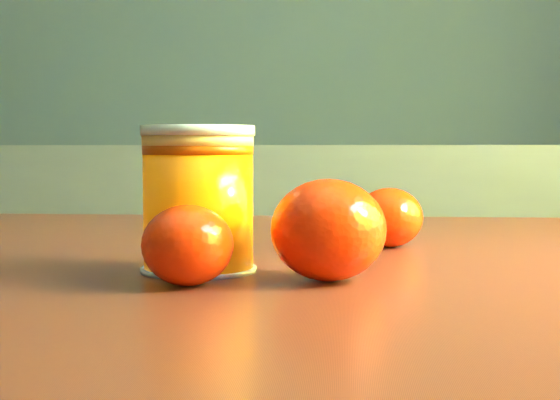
# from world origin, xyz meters

# --- Properties ---
(kitchen_counter) EXTENTS (3.15, 0.60, 0.90)m
(kitchen_counter) POSITION_xyz_m (0.00, 1.45, 0.45)
(kitchen_counter) COLOR #54545A
(kitchen_counter) RESTS_ON ground
(table) EXTENTS (1.11, 0.80, 0.81)m
(table) POSITION_xyz_m (0.86, 0.02, 0.70)
(table) COLOR #5E2517
(table) RESTS_ON ground
(juice_glass) EXTENTS (0.08, 0.08, 0.10)m
(juice_glass) POSITION_xyz_m (0.77, -0.06, 0.86)
(juice_glass) COLOR orange
(juice_glass) RESTS_ON table
(orange_front) EXTENTS (0.09, 0.09, 0.07)m
(orange_front) POSITION_xyz_m (0.86, -0.08, 0.84)
(orange_front) COLOR #FF2A05
(orange_front) RESTS_ON table
(orange_back) EXTENTS (0.07, 0.07, 0.05)m
(orange_back) POSITION_xyz_m (0.90, 0.09, 0.83)
(orange_back) COLOR #FF2A05
(orange_back) RESTS_ON table
(orange_extra) EXTENTS (0.06, 0.06, 0.05)m
(orange_extra) POSITION_xyz_m (0.78, -0.11, 0.83)
(orange_extra) COLOR #FF2A05
(orange_extra) RESTS_ON table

